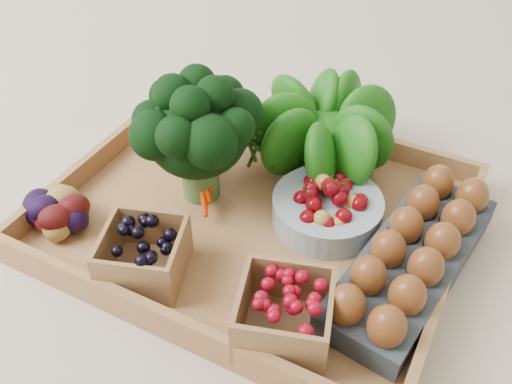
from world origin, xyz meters
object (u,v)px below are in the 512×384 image
at_px(tray, 256,220).
at_px(broccoli, 199,155).
at_px(cherry_bowl, 327,210).
at_px(egg_carton, 411,263).

distance_m(tray, broccoli, 0.12).
bearing_deg(broccoli, cherry_bowl, 9.33).
relative_size(cherry_bowl, egg_carton, 0.49).
bearing_deg(egg_carton, broccoli, -173.37).
height_order(cherry_bowl, egg_carton, cherry_bowl).
height_order(broccoli, egg_carton, broccoli).
relative_size(tray, broccoli, 3.03).
bearing_deg(tray, egg_carton, -0.90).
relative_size(tray, egg_carton, 1.77).
distance_m(broccoli, cherry_bowl, 0.20).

